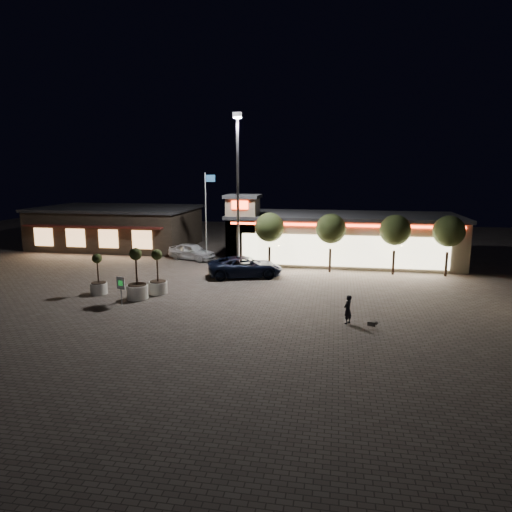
% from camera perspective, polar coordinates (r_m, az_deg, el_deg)
% --- Properties ---
extents(ground, '(90.00, 90.00, 0.00)m').
position_cam_1_polar(ground, '(28.81, -9.50, -6.04)').
color(ground, '#655A52').
rests_on(ground, ground).
extents(retail_building, '(20.40, 8.40, 6.10)m').
position_cam_1_polar(retail_building, '(42.21, 10.06, 2.35)').
color(retail_building, gray).
rests_on(retail_building, ground).
extents(restaurant_building, '(16.40, 11.00, 4.30)m').
position_cam_1_polar(restaurant_building, '(51.90, -16.90, 3.54)').
color(restaurant_building, '#382D23').
rests_on(restaurant_building, ground).
extents(floodlight_pole, '(0.60, 0.40, 12.38)m').
position_cam_1_polar(floodlight_pole, '(34.78, -2.29, 8.71)').
color(floodlight_pole, gray).
rests_on(floodlight_pole, ground).
extents(flagpole, '(0.95, 0.10, 8.00)m').
position_cam_1_polar(flagpole, '(40.71, -6.17, 5.74)').
color(flagpole, white).
rests_on(flagpole, ground).
extents(string_tree_a, '(2.42, 2.42, 4.79)m').
position_cam_1_polar(string_tree_a, '(37.65, 1.70, 3.59)').
color(string_tree_a, '#332319').
rests_on(string_tree_a, ground).
extents(string_tree_b, '(2.42, 2.42, 4.79)m').
position_cam_1_polar(string_tree_b, '(37.26, 9.34, 3.38)').
color(string_tree_b, '#332319').
rests_on(string_tree_b, ground).
extents(string_tree_c, '(2.42, 2.42, 4.79)m').
position_cam_1_polar(string_tree_c, '(37.55, 17.00, 3.10)').
color(string_tree_c, '#332319').
rests_on(string_tree_c, ground).
extents(string_tree_d, '(2.42, 2.42, 4.79)m').
position_cam_1_polar(string_tree_d, '(38.25, 22.96, 2.85)').
color(string_tree_d, '#332319').
rests_on(string_tree_d, ground).
extents(pickup_truck, '(6.34, 4.37, 1.61)m').
position_cam_1_polar(pickup_truck, '(35.56, -1.36, -1.34)').
color(pickup_truck, black).
rests_on(pickup_truck, ground).
extents(white_sedan, '(4.95, 3.36, 1.56)m').
position_cam_1_polar(white_sedan, '(42.71, -8.04, 0.57)').
color(white_sedan, silver).
rests_on(white_sedan, ground).
extents(pedestrian, '(0.63, 0.70, 1.59)m').
position_cam_1_polar(pedestrian, '(25.35, 11.40, -6.57)').
color(pedestrian, black).
rests_on(pedestrian, ground).
extents(dog, '(0.56, 0.30, 0.30)m').
position_cam_1_polar(dog, '(24.98, 14.44, -8.17)').
color(dog, '#59514C').
rests_on(dog, ground).
extents(planter_left, '(1.13, 1.13, 2.77)m').
position_cam_1_polar(planter_left, '(32.43, -19.09, -3.04)').
color(planter_left, silver).
rests_on(planter_left, ground).
extents(planter_mid, '(1.36, 1.36, 3.35)m').
position_cam_1_polar(planter_mid, '(30.47, -14.65, -3.31)').
color(planter_mid, silver).
rests_on(planter_mid, ground).
extents(planter_right, '(1.24, 1.24, 3.04)m').
position_cam_1_polar(planter_right, '(31.39, -12.17, -2.96)').
color(planter_right, silver).
rests_on(planter_right, ground).
extents(valet_sign, '(0.58, 0.21, 1.80)m').
position_cam_1_polar(valet_sign, '(29.22, -16.55, -3.55)').
color(valet_sign, gray).
rests_on(valet_sign, ground).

